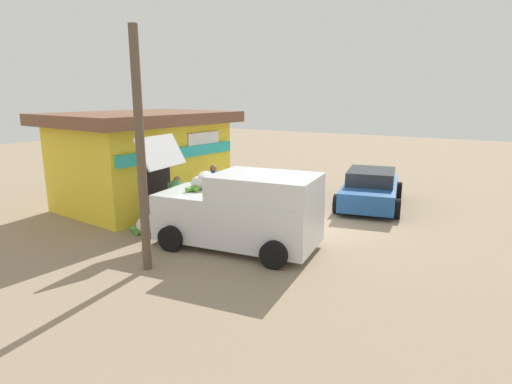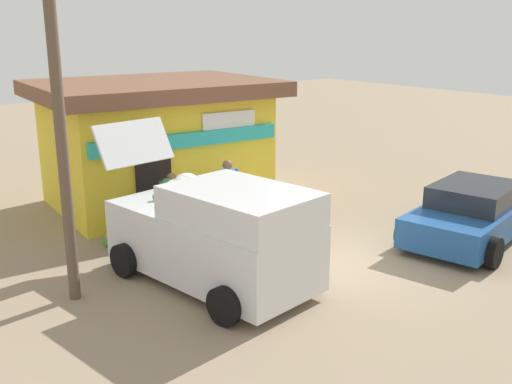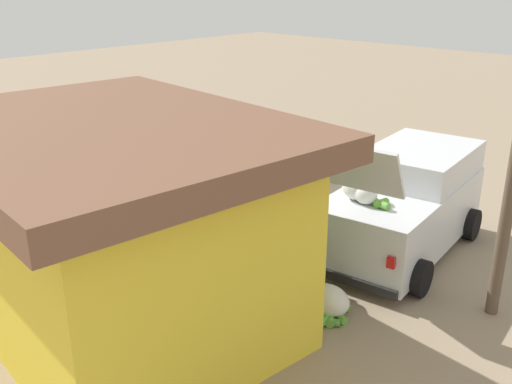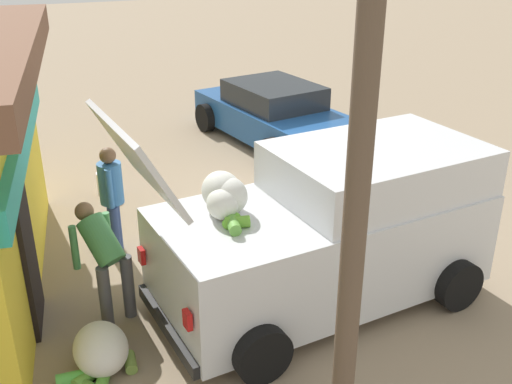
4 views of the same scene
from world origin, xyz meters
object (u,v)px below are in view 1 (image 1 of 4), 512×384
delivery_van (242,210)px  vendor_standing (214,186)px  storefront_bar (143,158)px  customer_bending (175,197)px  parked_sedan (370,189)px  paint_bucket (254,196)px  unloaded_banana_pile (148,224)px

delivery_van → vendor_standing: 3.19m
storefront_bar → customer_bending: size_ratio=4.37×
delivery_van → vendor_standing: (2.07, 2.43, -0.02)m
delivery_van → customer_bending: 2.82m
storefront_bar → parked_sedan: 8.24m
vendor_standing → customer_bending: size_ratio=1.15×
delivery_van → customer_bending: (0.56, 2.76, -0.10)m
paint_bucket → parked_sedan: bearing=-67.8°
storefront_bar → paint_bucket: bearing=-52.0°
parked_sedan → vendor_standing: (-3.88, 4.10, 0.36)m
customer_bending → paint_bucket: 3.87m
storefront_bar → unloaded_banana_pile: (-2.29, -2.40, -1.49)m
vendor_standing → customer_bending: (-1.51, 0.33, -0.09)m
parked_sedan → unloaded_banana_pile: (-6.36, 4.68, -0.38)m
paint_bucket → vendor_standing: bearing=175.7°
parked_sedan → paint_bucket: bearing=112.2°
delivery_van → unloaded_banana_pile: bearing=97.8°
storefront_bar → delivery_van: (-1.88, -5.41, -0.73)m
storefront_bar → unloaded_banana_pile: 3.64m
storefront_bar → delivery_van: storefront_bar is taller
customer_bending → unloaded_banana_pile: size_ratio=1.69×
delivery_van → paint_bucket: size_ratio=11.71×
unloaded_banana_pile → storefront_bar: bearing=46.4°
vendor_standing → unloaded_banana_pile: (-2.48, 0.58, -0.74)m
storefront_bar → parked_sedan: bearing=-60.1°
customer_bending → unloaded_banana_pile: 1.20m
parked_sedan → customer_bending: bearing=140.5°
parked_sedan → delivery_van: bearing=164.3°
vendor_standing → delivery_van: bearing=-130.4°
paint_bucket → unloaded_banana_pile: bearing=171.1°
storefront_bar → parked_sedan: size_ratio=1.46×
parked_sedan → unloaded_banana_pile: 7.90m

